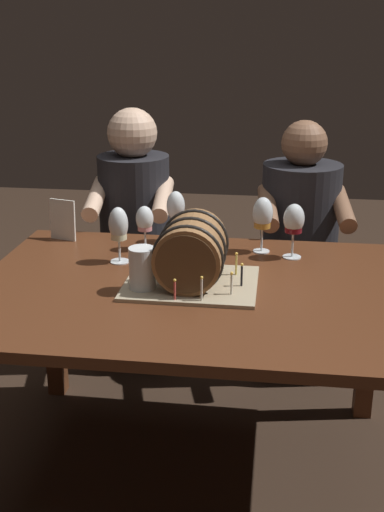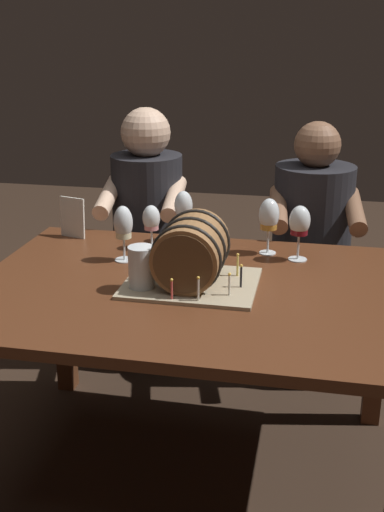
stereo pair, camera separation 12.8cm
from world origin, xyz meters
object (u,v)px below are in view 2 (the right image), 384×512
Objects in this scene: wine_glass_amber at (269,217)px; wine_glass_empty at (184,207)px; wine_glass_red at (300,223)px; beer_pint at (141,271)px; menu_card at (73,217)px; wine_glass_white at (123,225)px; person_seated_left at (148,250)px; barrel_cake at (192,255)px; person_seated_right at (310,263)px; wine_glass_rose at (151,220)px; dining_table at (191,312)px.

wine_glass_empty is at bearing 167.44° from wine_glass_amber.
wine_glass_red reaches higher than beer_pint.
menu_card is (-0.44, -0.03, -0.06)m from wine_glass_empty.
wine_glass_white is 0.70m from person_seated_left.
beer_pint is at bearing -75.83° from person_seated_left.
wine_glass_red is at bearing -23.28° from wine_glass_amber.
wine_glass_amber is 0.78m from menu_card.
barrel_cake reaches higher than wine_glass_red.
person_seated_left is 0.73m from person_seated_right.
wine_glass_empty is at bearing 19.23° from menu_card.
wine_glass_empty is 0.18× the size of person_seated_right.
wine_glass_white is (-0.06, -0.15, 0.02)m from wine_glass_rose.
person_seated_left is 1.03× the size of person_seated_right.
wine_glass_amber is 1.04× the size of wine_glass_empty.
menu_card is at bearing -156.58° from person_seated_right.
wine_glass_white is (-0.28, 0.18, 0.22)m from dining_table.
wine_glass_white is 0.29m from beer_pint.
wine_glass_red reaches higher than dining_table.
person_seated_left reaches higher than wine_glass_amber.
wine_glass_amber is 0.57m from person_seated_right.
wine_glass_white is 0.18× the size of person_seated_right.
dining_table is 7.05× the size of wine_glass_empty.
person_seated_left is (-0.58, 0.44, -0.32)m from wine_glass_amber.
beer_pint is (0.07, -0.40, -0.05)m from wine_glass_rose.
wine_glass_empty is (-0.44, 0.12, 0.00)m from wine_glass_red.
beer_pint is at bearing -93.02° from wine_glass_empty.
person_seated_left reaches higher than wine_glass_red.
barrel_cake is 2.12× the size of wine_glass_red.
wine_glass_red is at bearing -35.40° from person_seated_left.
wine_glass_rose is at bearing 66.70° from wine_glass_white.
wine_glass_rose reaches higher than beer_pint.
wine_glass_empty is (-0.33, 0.07, -0.00)m from wine_glass_amber.
menu_card is at bearing -115.83° from person_seated_left.
person_seated_left reaches higher than menu_card.
dining_table is 6.80× the size of wine_glass_amber.
beer_pint is (-0.36, -0.43, -0.08)m from wine_glass_amber.
barrel_cake is 2.53× the size of wine_glass_rose.
wine_glass_white is (-0.28, 0.18, 0.03)m from barrel_cake.
wine_glass_white reaches higher than dining_table.
wine_glass_red is 0.61m from beer_pint.
wine_glass_rose is at bearing -133.05° from wine_glass_empty.
wine_glass_white and wine_glass_empty have the same top height.
beer_pint is at bearing -129.92° from wine_glass_amber.
menu_card is at bearing 144.63° from barrel_cake.
barrel_cake is at bearing 68.69° from dining_table.
wine_glass_empty is at bearing 105.69° from barrel_cake.
wine_glass_white is at bearing 147.75° from barrel_cake.
person_seated_right is at bearing 38.54° from menu_card.
dining_table is 8.86× the size of menu_card.
menu_card is (-0.89, 0.09, -0.06)m from wine_glass_red.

